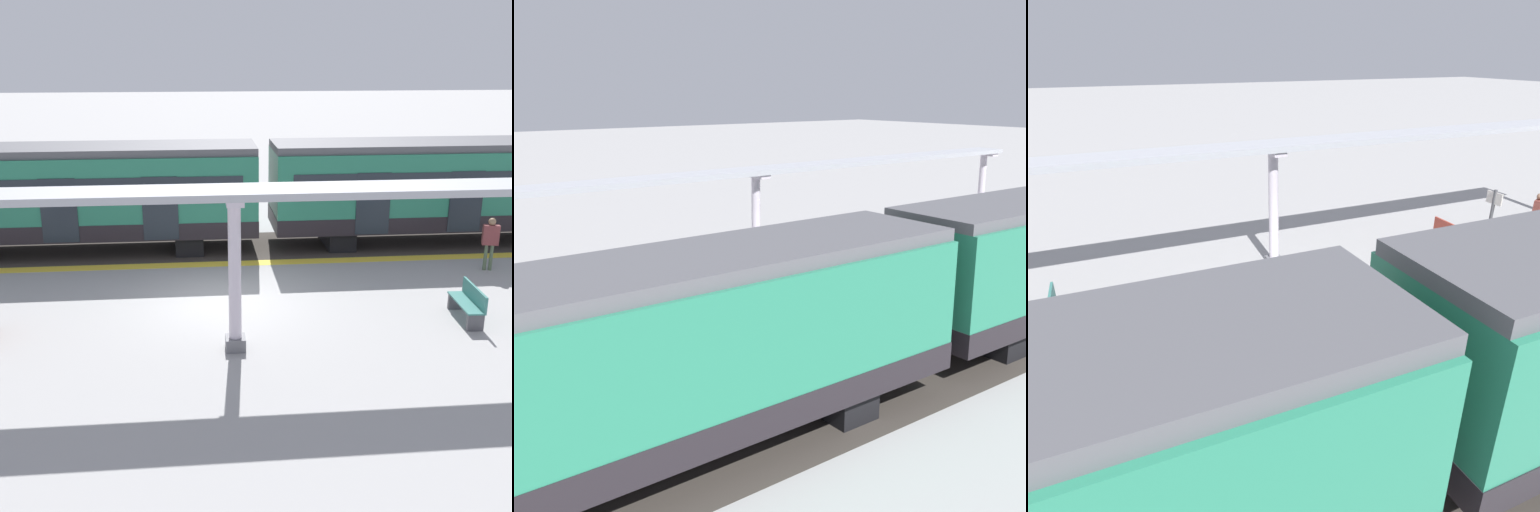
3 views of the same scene
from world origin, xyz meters
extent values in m
plane|color=#9C9B9A|center=(0.00, 0.00, 0.00)|extent=(176.00, 176.00, 0.00)
cube|color=yellow|center=(-3.09, 0.00, 0.00)|extent=(0.50, 30.42, 0.01)
cube|color=#38332D|center=(-4.94, 0.00, 0.00)|extent=(3.20, 42.42, 0.01)
cube|color=#1E262D|center=(-3.62, -1.76, 1.69)|extent=(0.04, 1.10, 2.00)
cube|color=black|center=(-4.94, -0.90, 0.32)|extent=(2.21, 0.90, 0.64)
cube|color=#257658|center=(-4.94, 8.06, 1.94)|extent=(2.60, 12.30, 2.60)
cube|color=black|center=(-4.94, 8.06, 0.92)|extent=(2.63, 12.32, 0.55)
cube|color=#515156|center=(-4.94, 8.06, 3.36)|extent=(2.39, 12.30, 0.24)
cube|color=#1E262D|center=(-3.62, 8.06, 2.25)|extent=(0.03, 11.31, 0.84)
cube|color=#1E262D|center=(-3.62, 4.99, 1.69)|extent=(0.04, 1.10, 2.00)
cube|color=#1E262D|center=(-3.62, 8.06, 1.69)|extent=(0.04, 1.10, 2.00)
cube|color=black|center=(-4.94, 4.13, 0.32)|extent=(2.21, 0.90, 0.64)
cube|color=slate|center=(2.89, -11.72, 0.15)|extent=(0.44, 0.44, 0.30)
cylinder|color=silver|center=(2.89, -11.72, 1.84)|extent=(0.28, 0.28, 3.08)
cube|color=silver|center=(2.89, -11.72, 3.44)|extent=(1.10, 0.36, 0.12)
cube|color=slate|center=(2.89, 0.14, 0.15)|extent=(0.44, 0.44, 0.30)
cylinder|color=silver|center=(2.89, 0.14, 1.84)|extent=(0.28, 0.28, 3.08)
cube|color=silver|center=(2.89, 0.14, 3.44)|extent=(1.10, 0.36, 0.12)
cube|color=#A8AAB2|center=(2.89, -0.01, 3.58)|extent=(1.20, 24.22, 0.16)
cube|color=#35756E|center=(1.78, 5.92, 0.44)|extent=(1.52, 0.52, 0.04)
cube|color=#35756E|center=(1.79, 6.11, 0.66)|extent=(1.50, 0.14, 0.40)
cube|color=#4C4C51|center=(2.45, 5.89, 0.21)|extent=(0.12, 0.40, 0.42)
cube|color=#4C4C51|center=(1.11, 5.95, 0.21)|extent=(0.12, 0.40, 0.42)
cube|color=#A1392C|center=(1.86, -5.79, 0.44)|extent=(1.51, 0.48, 0.04)
cube|color=#A1392C|center=(1.87, -5.60, 0.66)|extent=(1.50, 0.10, 0.40)
cube|color=#4C4C51|center=(2.53, -5.81, 0.21)|extent=(0.11, 0.40, 0.42)
cube|color=#4C4C51|center=(1.19, -5.77, 0.21)|extent=(0.11, 0.40, 0.42)
cylinder|color=#4C4C51|center=(0.76, -6.04, 1.10)|extent=(0.10, 0.10, 2.20)
cube|color=silver|center=(0.76, -6.04, 1.95)|extent=(0.56, 0.04, 0.36)
cylinder|color=#526548|center=(-1.73, 8.19, 0.40)|extent=(0.10, 0.10, 0.81)
cylinder|color=#526548|center=(-1.77, 8.03, 0.40)|extent=(0.10, 0.10, 0.81)
cube|color=brown|center=(-1.75, 8.11, 1.11)|extent=(0.32, 0.51, 0.61)
sphere|color=#86684D|center=(-1.75, 8.11, 1.52)|extent=(0.22, 0.22, 0.22)
cylinder|color=gray|center=(1.29, -8.71, 0.40)|extent=(0.10, 0.10, 0.80)
cylinder|color=gray|center=(1.36, -8.85, 0.40)|extent=(0.10, 0.10, 0.80)
cube|color=brown|center=(1.33, -8.78, 1.11)|extent=(0.39, 0.51, 0.60)
sphere|color=#936950|center=(1.33, -8.78, 1.52)|extent=(0.22, 0.22, 0.22)
camera|label=1|loc=(15.78, -0.64, 6.40)|focal=44.67mm
camera|label=2|loc=(-13.70, 12.00, 6.04)|focal=45.43mm
camera|label=3|loc=(-8.82, 5.01, 5.92)|focal=32.67mm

